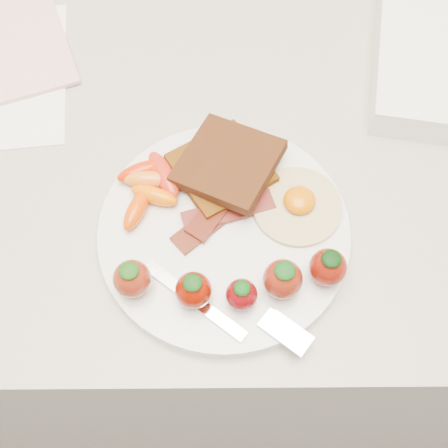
{
  "coord_description": "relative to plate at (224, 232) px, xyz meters",
  "views": [
    {
      "loc": [
        0.0,
        1.3,
        1.45
      ],
      "look_at": [
        0.0,
        1.56,
        0.93
      ],
      "focal_mm": 45.0,
      "sensor_mm": 36.0,
      "label": 1
    }
  ],
  "objects": [
    {
      "name": "baby_carrots",
      "position": [
        -0.08,
        0.05,
        0.02
      ],
      "size": [
        0.08,
        0.11,
        0.02
      ],
      "color": "orange",
      "rests_on": "plate"
    },
    {
      "name": "fork",
      "position": [
        0.01,
        -0.1,
        0.01
      ],
      "size": [
        0.17,
        0.1,
        0.0
      ],
      "color": "silver",
      "rests_on": "plate"
    },
    {
      "name": "fried_egg",
      "position": [
        0.08,
        0.03,
        0.01
      ],
      "size": [
        0.1,
        0.1,
        0.02
      ],
      "color": "beige",
      "rests_on": "plate"
    },
    {
      "name": "plate",
      "position": [
        0.0,
        0.0,
        0.0
      ],
      "size": [
        0.27,
        0.27,
        0.02
      ],
      "primitive_type": "cylinder",
      "color": "silver",
      "rests_on": "counter"
    },
    {
      "name": "notepad",
      "position": [
        -0.27,
        0.28,
        -0.0
      ],
      "size": [
        0.18,
        0.22,
        0.01
      ],
      "primitive_type": "cube",
      "rotation": [
        0.0,
        0.0,
        0.35
      ],
      "color": "#DDA2A6",
      "rests_on": "paper_sheet"
    },
    {
      "name": "toast_upper",
      "position": [
        0.0,
        0.07,
        0.03
      ],
      "size": [
        0.13,
        0.13,
        0.02
      ],
      "primitive_type": "cube",
      "rotation": [
        0.0,
        -0.1,
        -0.49
      ],
      "color": "black",
      "rests_on": "toast_lower"
    },
    {
      "name": "counter",
      "position": [
        -0.0,
        0.14,
        -0.46
      ],
      "size": [
        2.0,
        0.6,
        0.9
      ],
      "primitive_type": "cube",
      "color": "gray",
      "rests_on": "ground"
    },
    {
      "name": "strawberries",
      "position": [
        0.01,
        -0.07,
        0.03
      ],
      "size": [
        0.23,
        0.06,
        0.05
      ],
      "color": "maroon",
      "rests_on": "plate"
    },
    {
      "name": "bacon_strips",
      "position": [
        -0.0,
        0.02,
        0.01
      ],
      "size": [
        0.11,
        0.11,
        0.01
      ],
      "color": "black",
      "rests_on": "plate"
    },
    {
      "name": "toast_lower",
      "position": [
        -0.0,
        0.07,
        0.02
      ],
      "size": [
        0.13,
        0.13,
        0.01
      ],
      "primitive_type": "cube",
      "rotation": [
        0.0,
        0.0,
        0.55
      ],
      "color": "#491C07",
      "rests_on": "plate"
    }
  ]
}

